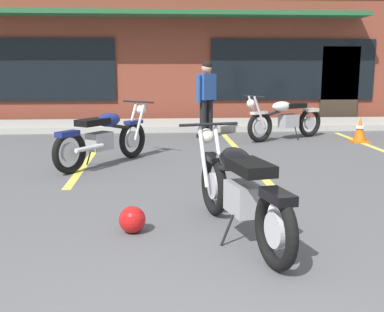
% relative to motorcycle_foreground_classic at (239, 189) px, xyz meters
% --- Properties ---
extents(ground_plane, '(80.00, 80.00, 0.00)m').
position_rel_motorcycle_foreground_classic_xyz_m(ground_plane, '(-0.60, 0.97, -0.46)').
color(ground_plane, '#515154').
extents(sidewalk_kerb, '(22.00, 1.80, 0.14)m').
position_rel_motorcycle_foreground_classic_xyz_m(sidewalk_kerb, '(-0.60, 7.82, -0.39)').
color(sidewalk_kerb, '#A8A59E').
rests_on(sidewalk_kerb, ground_plane).
extents(brick_storefront_building, '(18.35, 6.38, 3.72)m').
position_rel_motorcycle_foreground_classic_xyz_m(brick_storefront_building, '(-0.60, 11.89, 1.40)').
color(brick_storefront_building, brown).
rests_on(brick_storefront_building, ground_plane).
extents(painted_stall_lines, '(8.22, 4.80, 0.01)m').
position_rel_motorcycle_foreground_classic_xyz_m(painted_stall_lines, '(-0.60, 4.22, -0.46)').
color(painted_stall_lines, '#DBCC4C').
rests_on(painted_stall_lines, ground_plane).
extents(motorcycle_foreground_classic, '(0.86, 2.08, 0.98)m').
position_rel_motorcycle_foreground_classic_xyz_m(motorcycle_foreground_classic, '(0.00, 0.00, 0.00)').
color(motorcycle_foreground_classic, black).
rests_on(motorcycle_foreground_classic, ground_plane).
extents(motorcycle_black_cruiser, '(1.92, 1.26, 0.98)m').
position_rel_motorcycle_foreground_classic_xyz_m(motorcycle_black_cruiser, '(1.97, 5.73, 0.00)').
color(motorcycle_black_cruiser, black).
rests_on(motorcycle_black_cruiser, ground_plane).
extents(motorcycle_silver_naked, '(1.47, 1.79, 0.98)m').
position_rel_motorcycle_foreground_classic_xyz_m(motorcycle_silver_naked, '(-1.61, 3.35, 0.00)').
color(motorcycle_silver_naked, black).
rests_on(motorcycle_silver_naked, ground_plane).
extents(person_in_shorts_foreground, '(0.52, 0.47, 1.68)m').
position_rel_motorcycle_foreground_classic_xyz_m(person_in_shorts_foreground, '(0.30, 6.09, 0.49)').
color(person_in_shorts_foreground, black).
rests_on(person_in_shorts_foreground, ground_plane).
extents(helmet_on_pavement, '(0.26, 0.26, 0.26)m').
position_rel_motorcycle_foreground_classic_xyz_m(helmet_on_pavement, '(-1.00, 0.18, -0.33)').
color(helmet_on_pavement, '#B71414').
rests_on(helmet_on_pavement, ground_plane).
extents(traffic_cone, '(0.34, 0.34, 0.53)m').
position_rel_motorcycle_foreground_classic_xyz_m(traffic_cone, '(3.44, 5.27, -0.20)').
color(traffic_cone, orange).
rests_on(traffic_cone, ground_plane).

